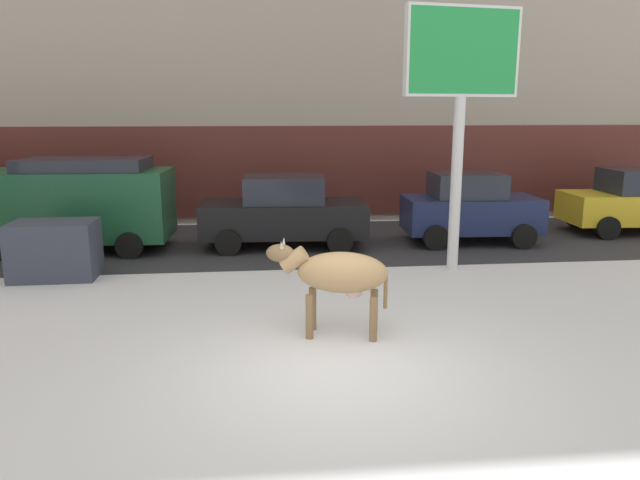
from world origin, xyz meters
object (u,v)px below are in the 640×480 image
at_px(dumpster, 55,250).
at_px(car_yellow_sedan, 639,201).
at_px(car_darkgreen_van, 77,202).
at_px(pedestrian_near_billboard, 229,195).
at_px(car_black_sedan, 284,212).
at_px(pedestrian_far_left, 276,194).
at_px(cow_tan, 338,274).
at_px(car_navy_hatchback, 470,208).
at_px(billboard, 462,68).

bearing_deg(dumpster, car_yellow_sedan, 11.70).
distance_m(car_darkgreen_van, pedestrian_near_billboard, 5.01).
relative_size(car_black_sedan, pedestrian_far_left, 2.47).
bearing_deg(cow_tan, dumpster, 144.51).
height_order(car_navy_hatchback, pedestrian_near_billboard, car_navy_hatchback).
bearing_deg(dumpster, billboard, -1.53).
distance_m(pedestrian_near_billboard, dumpster, 6.91).
height_order(billboard, dumpster, billboard).
xyz_separation_m(cow_tan, car_navy_hatchback, (4.41, 6.30, -0.07)).
xyz_separation_m(billboard, dumpster, (-8.54, 0.23, -3.71)).
bearing_deg(car_darkgreen_van, car_black_sedan, -1.57).
bearing_deg(billboard, pedestrian_near_billboard, 129.57).
height_order(pedestrian_far_left, dumpster, pedestrian_far_left).
height_order(cow_tan, billboard, billboard).
height_order(billboard, car_navy_hatchback, billboard).
distance_m(car_navy_hatchback, car_yellow_sedan, 5.37).
relative_size(cow_tan, pedestrian_near_billboard, 1.12).
bearing_deg(car_yellow_sedan, pedestrian_far_left, 164.43).
xyz_separation_m(car_yellow_sedan, pedestrian_near_billboard, (-11.81, 2.88, -0.03)).
relative_size(car_black_sedan, pedestrian_near_billboard, 2.47).
bearing_deg(car_darkgreen_van, billboard, -17.62).
bearing_deg(car_yellow_sedan, car_navy_hatchback, -172.16).
xyz_separation_m(pedestrian_near_billboard, dumpster, (-3.37, -6.03, -0.28)).
bearing_deg(billboard, dumpster, 178.47).
height_order(cow_tan, dumpster, cow_tan).
xyz_separation_m(billboard, car_darkgreen_van, (-8.77, 2.78, -3.07)).
xyz_separation_m(car_darkgreen_van, car_black_sedan, (5.16, -0.14, -0.33)).
distance_m(cow_tan, car_black_sedan, 6.33).
relative_size(car_darkgreen_van, car_yellow_sedan, 1.09).
bearing_deg(car_navy_hatchback, pedestrian_near_billboard, 150.89).
bearing_deg(car_black_sedan, cow_tan, -85.26).
relative_size(pedestrian_far_left, dumpster, 1.02).
bearing_deg(car_black_sedan, car_yellow_sedan, 4.08).
distance_m(car_darkgreen_van, car_navy_hatchback, 10.09).
distance_m(car_black_sedan, pedestrian_near_billboard, 3.94).
distance_m(cow_tan, car_darkgreen_van, 8.59).
relative_size(car_yellow_sedan, pedestrian_far_left, 2.47).
height_order(cow_tan, car_yellow_sedan, car_yellow_sedan).
bearing_deg(car_black_sedan, billboard, -36.19).
height_order(cow_tan, car_black_sedan, car_black_sedan).
bearing_deg(cow_tan, pedestrian_far_left, 93.54).
bearing_deg(billboard, pedestrian_far_left, 120.61).
bearing_deg(pedestrian_far_left, car_navy_hatchback, -35.73).
bearing_deg(car_darkgreen_van, car_navy_hatchback, -0.81).
xyz_separation_m(car_darkgreen_van, car_navy_hatchback, (10.09, -0.14, -0.32)).
bearing_deg(car_black_sedan, pedestrian_far_left, 91.44).
relative_size(cow_tan, car_black_sedan, 0.45).
bearing_deg(car_darkgreen_van, dumpster, -85.04).
relative_size(car_black_sedan, dumpster, 2.52).
distance_m(pedestrian_near_billboard, pedestrian_far_left, 1.47).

